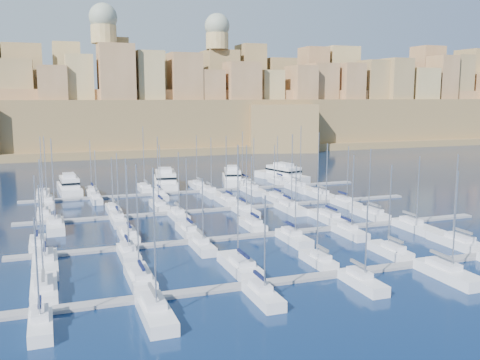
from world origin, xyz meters
name	(u,v)px	position (x,y,z in m)	size (l,w,h in m)	color
ground	(247,220)	(0.00, 0.00, 0.00)	(600.00, 600.00, 0.00)	#081632
pontoon_near	(337,274)	(0.00, -34.00, 0.20)	(84.00, 2.00, 0.40)	slate
pontoon_mid_near	(271,234)	(0.00, -12.00, 0.20)	(84.00, 2.00, 0.40)	slate
pontoon_mid_far	(230,209)	(0.00, 10.00, 0.20)	(84.00, 2.00, 0.40)	slate
pontoon_far	(201,191)	(0.00, 32.00, 0.20)	(84.00, 2.00, 0.40)	slate
sailboat_0	(44,288)	(-36.26, -28.11, 0.75)	(3.01, 10.02, 13.39)	silver
sailboat_1	(140,278)	(-24.91, -28.32, 0.76)	(2.88, 9.59, 15.40)	silver
sailboat_2	(240,265)	(-11.45, -27.92, 0.78)	(3.13, 10.42, 17.33)	silver
sailboat_3	(318,260)	(-0.21, -29.26, 0.71)	(2.31, 7.69, 11.43)	silver
sailboat_4	(390,251)	(11.90, -28.88, 0.74)	(2.53, 8.45, 13.79)	silver
sailboat_5	(456,241)	(24.64, -28.08, 0.76)	(3.03, 10.09, 14.77)	silver
sailboat_6	(41,324)	(-36.58, -38.79, 0.72)	(2.34, 7.79, 12.08)	silver
sailboat_7	(155,312)	(-25.17, -39.79, 0.77)	(2.95, 9.83, 16.55)	silver
sailboat_8	(263,295)	(-12.55, -38.91, 0.73)	(2.41, 8.02, 12.78)	silver
sailboat_9	(362,282)	(0.71, -38.94, 0.71)	(2.43, 8.10, 11.01)	silver
sailboat_10	(448,273)	(12.81, -40.05, 0.76)	(3.11, 10.36, 14.48)	silver
sailboat_12	(38,244)	(-37.26, -7.10, 0.71)	(2.40, 8.00, 11.70)	silver
sailboat_13	(128,235)	(-23.29, -6.67, 0.74)	(2.67, 8.89, 13.68)	silver
sailboat_14	(188,230)	(-13.25, -6.87, 0.73)	(2.54, 8.48, 13.31)	silver
sailboat_15	(252,225)	(-1.44, -6.77, 0.73)	(2.60, 8.67, 13.27)	silver
sailboat_16	(327,217)	(14.04, -6.07, 0.76)	(3.03, 10.11, 14.95)	silver
sailboat_17	(370,214)	(23.36, -6.23, 0.75)	(2.94, 9.78, 13.72)	silver
sailboat_18	(45,264)	(-36.15, -18.36, 0.77)	(3.29, 10.97, 15.48)	silver
sailboat_19	(129,253)	(-24.74, -17.10, 0.74)	(2.53, 8.42, 14.11)	silver
sailboat_20	(202,246)	(-13.56, -16.88, 0.71)	(2.39, 7.97, 11.54)	silver
sailboat_21	(294,238)	(1.60, -17.40, 0.73)	(2.71, 9.02, 12.91)	silver
sailboat_22	(350,232)	(12.19, -17.12, 0.74)	(2.53, 8.45, 14.12)	silver
sailboat_23	(414,226)	(24.86, -17.57, 0.74)	(2.81, 9.37, 13.54)	silver
sailboat_24	(44,214)	(-36.39, 15.10, 0.73)	(2.53, 8.42, 12.63)	silver
sailboat_25	(113,209)	(-23.18, 14.99, 0.71)	(2.46, 8.18, 11.60)	silver
sailboat_26	(159,206)	(-13.71, 15.44, 0.76)	(2.73, 9.11, 15.45)	silver
sailboat_27	(227,201)	(1.36, 15.74, 0.76)	(2.91, 9.71, 15.19)	silver
sailboat_28	(275,198)	(12.57, 15.27, 0.73)	(2.63, 8.76, 12.83)	silver
sailboat_29	(319,194)	(23.91, 15.78, 0.76)	(2.94, 9.80, 15.44)	silver
sailboat_30	(55,226)	(-34.46, 4.13, 0.77)	(2.99, 9.98, 16.52)	silver
sailboat_31	(118,220)	(-23.42, 4.98, 0.73)	(2.48, 8.25, 13.53)	silver
sailboat_32	(179,216)	(-12.09, 4.86, 0.73)	(2.55, 8.50, 13.33)	silver
sailboat_33	(245,211)	(1.41, 4.44, 0.75)	(2.81, 9.35, 14.30)	silver
sailboat_34	(290,208)	(11.04, 4.08, 0.77)	(3.02, 10.08, 16.14)	silver
sailboat_35	(345,203)	(24.38, 4.66, 0.74)	(2.67, 8.91, 13.31)	silver
sailboat_36	(43,194)	(-36.64, 37.65, 0.75)	(2.86, 9.53, 14.50)	silver
sailboat_37	(92,192)	(-25.62, 37.35, 0.74)	(2.68, 8.92, 13.27)	silver
sailboat_38	(145,188)	(-12.89, 37.65, 0.77)	(2.86, 9.54, 16.34)	silver
sailboat_39	(197,185)	(0.56, 37.43, 0.74)	(2.73, 9.10, 13.78)	silver
sailboat_40	(243,182)	(13.23, 37.90, 0.76)	(3.01, 10.04, 14.44)	silver
sailboat_41	(278,181)	(22.83, 37.00, 0.73)	(2.46, 8.21, 13.08)	silver
sailboat_42	(47,203)	(-35.74, 26.13, 0.76)	(3.00, 9.99, 15.44)	silver
sailboat_43	(96,199)	(-25.45, 27.37, 0.72)	(2.23, 7.45, 11.99)	silver
sailboat_44	(160,195)	(-11.21, 27.03, 0.73)	(2.44, 8.14, 12.80)	silver
sailboat_45	(211,193)	(0.78, 26.45, 0.75)	(2.80, 9.33, 14.17)	silver
sailboat_46	(253,190)	(11.41, 26.19, 0.75)	(2.96, 9.85, 13.75)	silver
sailboat_47	(299,187)	(23.60, 25.74, 0.78)	(3.24, 10.78, 16.47)	silver
motor_yacht_a	(69,186)	(-30.62, 41.10, 1.73)	(5.60, 16.05, 5.25)	silver
motor_yacht_b	(165,180)	(-6.63, 42.72, 1.73)	(8.71, 19.85, 5.25)	silver
motor_yacht_c	(232,178)	(11.26, 41.14, 1.73)	(8.86, 16.57, 5.25)	silver
motor_yacht_d	(282,174)	(26.51, 42.29, 1.73)	(9.97, 19.07, 5.25)	silver
fortified_city	(127,115)	(-0.19, 155.26, 14.74)	(460.00, 108.95, 59.52)	brown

